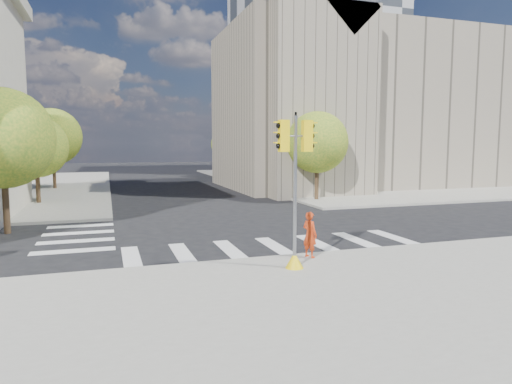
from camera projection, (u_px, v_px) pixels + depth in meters
ground at (260, 236)px, 19.74m from camera, size 160.00×160.00×0.00m
sidewalk_near at (431, 335)px, 9.34m from camera, size 30.00×14.00×0.15m
sidewalk_far_right at (356, 179)px, 50.49m from camera, size 28.00×40.00×0.15m
civic_building at (354, 107)px, 41.86m from camera, size 26.00×16.00×19.39m
office_tower at (312, 65)px, 64.64m from camera, size 20.00×18.00×30.00m
tree_lw_near at (2, 138)px, 19.81m from camera, size 4.40×4.40×6.41m
tree_lw_mid at (36, 147)px, 29.31m from camera, size 4.00×4.00×5.77m
tree_lw_far at (53, 137)px, 38.67m from camera, size 4.80×4.80×6.95m
tree_re_near at (317, 142)px, 31.08m from camera, size 4.20×4.20×6.16m
tree_re_mid at (261, 139)px, 42.38m from camera, size 4.60×4.60×6.66m
tree_re_far at (228, 144)px, 53.77m from camera, size 4.00×4.00×5.88m
lamp_near at (300, 136)px, 34.95m from camera, size 0.35×0.18×8.11m
lamp_far at (247, 138)px, 48.18m from camera, size 0.35×0.18×8.11m
traffic_signal at (295, 203)px, 13.89m from camera, size 1.06×0.56×4.77m
photographer at (310, 235)px, 15.36m from camera, size 0.57×0.67×1.56m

